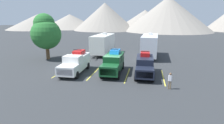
{
  "coord_description": "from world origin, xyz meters",
  "views": [
    {
      "loc": [
        4.07,
        -19.73,
        6.41
      ],
      "look_at": [
        0.0,
        0.77,
        1.2
      ],
      "focal_mm": 28.71,
      "sensor_mm": 36.0,
      "label": 1
    }
  ],
  "objects_px": {
    "camper_trailer_a": "(103,43)",
    "camper_trailer_b": "(150,45)",
    "pickup_truck_a": "(76,63)",
    "person_a": "(170,80)",
    "pickup_truck_b": "(113,62)",
    "pickup_truck_c": "(145,65)"
  },
  "relations": [
    {
      "from": "camper_trailer_a",
      "to": "camper_trailer_b",
      "type": "height_order",
      "value": "camper_trailer_b"
    },
    {
      "from": "pickup_truck_a",
      "to": "person_a",
      "type": "xyz_separation_m",
      "value": [
        10.46,
        -3.24,
        -0.29
      ]
    },
    {
      "from": "pickup_truck_a",
      "to": "pickup_truck_b",
      "type": "relative_size",
      "value": 0.97
    },
    {
      "from": "pickup_truck_a",
      "to": "person_a",
      "type": "bearing_deg",
      "value": -17.22
    },
    {
      "from": "camper_trailer_a",
      "to": "pickup_truck_c",
      "type": "bearing_deg",
      "value": -54.43
    },
    {
      "from": "pickup_truck_b",
      "to": "pickup_truck_c",
      "type": "xyz_separation_m",
      "value": [
        3.66,
        -0.18,
        -0.06
      ]
    },
    {
      "from": "pickup_truck_c",
      "to": "person_a",
      "type": "relative_size",
      "value": 3.59
    },
    {
      "from": "pickup_truck_c",
      "to": "camper_trailer_a",
      "type": "relative_size",
      "value": 0.67
    },
    {
      "from": "camper_trailer_a",
      "to": "pickup_truck_a",
      "type": "bearing_deg",
      "value": -93.39
    },
    {
      "from": "camper_trailer_b",
      "to": "pickup_truck_b",
      "type": "bearing_deg",
      "value": -113.44
    },
    {
      "from": "camper_trailer_b",
      "to": "pickup_truck_c",
      "type": "bearing_deg",
      "value": -93.18
    },
    {
      "from": "pickup_truck_c",
      "to": "camper_trailer_a",
      "type": "bearing_deg",
      "value": 125.57
    },
    {
      "from": "pickup_truck_c",
      "to": "person_a",
      "type": "xyz_separation_m",
      "value": [
        2.36,
        -3.82,
        -0.29
      ]
    },
    {
      "from": "pickup_truck_b",
      "to": "pickup_truck_c",
      "type": "bearing_deg",
      "value": -2.77
    },
    {
      "from": "pickup_truck_c",
      "to": "camper_trailer_b",
      "type": "relative_size",
      "value": 0.62
    },
    {
      "from": "camper_trailer_a",
      "to": "person_a",
      "type": "relative_size",
      "value": 5.39
    },
    {
      "from": "pickup_truck_c",
      "to": "camper_trailer_a",
      "type": "height_order",
      "value": "camper_trailer_a"
    },
    {
      "from": "pickup_truck_c",
      "to": "person_a",
      "type": "bearing_deg",
      "value": -58.32
    },
    {
      "from": "camper_trailer_a",
      "to": "person_a",
      "type": "height_order",
      "value": "camper_trailer_a"
    },
    {
      "from": "pickup_truck_b",
      "to": "pickup_truck_c",
      "type": "height_order",
      "value": "pickup_truck_b"
    },
    {
      "from": "pickup_truck_b",
      "to": "pickup_truck_c",
      "type": "distance_m",
      "value": 3.66
    },
    {
      "from": "camper_trailer_b",
      "to": "person_a",
      "type": "bearing_deg",
      "value": -82.47
    }
  ]
}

